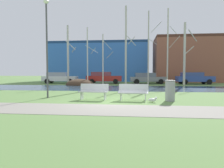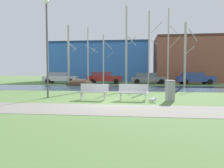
% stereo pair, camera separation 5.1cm
% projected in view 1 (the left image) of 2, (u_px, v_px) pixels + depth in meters
% --- Properties ---
extents(ground_plane, '(120.00, 120.00, 0.00)m').
position_uv_depth(ground_plane, '(123.00, 88.00, 20.68)').
color(ground_plane, '#5B7F42').
extents(paved_path_strip, '(60.00, 2.58, 0.01)m').
position_uv_depth(paved_path_strip, '(105.00, 109.00, 8.66)').
color(paved_path_strip, gray).
rests_on(paved_path_strip, ground).
extents(river_band, '(80.00, 6.90, 0.01)m').
position_uv_depth(river_band, '(123.00, 88.00, 20.18)').
color(river_band, '#284256').
rests_on(river_band, ground).
extents(soil_mound, '(3.31, 3.56, 1.41)m').
position_uv_depth(soil_mound, '(80.00, 85.00, 25.25)').
color(soil_mound, '#423021').
rests_on(soil_mound, ground).
extents(bench_left, '(1.64, 0.67, 0.87)m').
position_uv_depth(bench_left, '(94.00, 91.00, 11.74)').
color(bench_left, silver).
rests_on(bench_left, ground).
extents(bench_right, '(1.64, 0.67, 0.87)m').
position_uv_depth(bench_right, '(133.00, 92.00, 11.49)').
color(bench_right, silver).
rests_on(bench_right, ground).
extents(trash_bin, '(0.53, 0.53, 1.09)m').
position_uv_depth(trash_bin, '(170.00, 90.00, 11.16)').
color(trash_bin, gray).
rests_on(trash_bin, ground).
extents(seagull, '(0.48, 0.18, 0.27)m').
position_uv_depth(seagull, '(153.00, 100.00, 10.70)').
color(seagull, white).
rests_on(seagull, ground).
extents(streetlamp, '(0.32, 0.32, 5.73)m').
position_uv_depth(streetlamp, '(47.00, 33.00, 12.30)').
color(streetlamp, '#4C4C51').
rests_on(streetlamp, ground).
extents(birch_far_left, '(1.18, 2.09, 7.27)m').
position_uv_depth(birch_far_left, '(68.00, 55.00, 26.52)').
color(birch_far_left, beige).
rests_on(birch_far_left, ground).
extents(birch_left, '(1.34, 2.26, 6.71)m').
position_uv_depth(birch_left, '(88.00, 56.00, 24.97)').
color(birch_left, beige).
rests_on(birch_left, ground).
extents(birch_center_left, '(1.35, 2.35, 6.08)m').
position_uv_depth(birch_center_left, '(103.00, 59.00, 25.78)').
color(birch_center_left, beige).
rests_on(birch_center_left, ground).
extents(birch_center, '(1.31, 2.29, 9.36)m').
position_uv_depth(birch_center, '(126.00, 45.00, 25.52)').
color(birch_center, beige).
rests_on(birch_center, ground).
extents(birch_center_right, '(1.50, 2.33, 8.39)m').
position_uv_depth(birch_center_right, '(149.00, 48.00, 24.25)').
color(birch_center_right, '#BCB7A8').
rests_on(birch_center_right, ground).
extents(birch_right, '(1.47, 2.39, 8.94)m').
position_uv_depth(birch_right, '(168.00, 46.00, 25.08)').
color(birch_right, beige).
rests_on(birch_right, ground).
extents(birch_far_right, '(1.42, 2.26, 7.09)m').
position_uv_depth(birch_far_right, '(185.00, 53.00, 24.11)').
color(birch_far_right, beige).
rests_on(birch_far_right, ground).
extents(parked_van_nearest_white, '(4.71, 2.38, 1.48)m').
position_uv_depth(parked_van_nearest_white, '(60.00, 77.00, 28.91)').
color(parked_van_nearest_white, silver).
rests_on(parked_van_nearest_white, ground).
extents(parked_sedan_second_red, '(4.74, 2.30, 1.53)m').
position_uv_depth(parked_sedan_second_red, '(103.00, 77.00, 28.21)').
color(parked_sedan_second_red, maroon).
rests_on(parked_sedan_second_red, ground).
extents(parked_hatch_third_grey, '(4.71, 2.34, 1.41)m').
position_uv_depth(parked_hatch_third_grey, '(147.00, 78.00, 27.61)').
color(parked_hatch_third_grey, slate).
rests_on(parked_hatch_third_grey, ground).
extents(parked_wagon_fourth_blue, '(4.56, 2.26, 1.47)m').
position_uv_depth(parked_wagon_fourth_blue, '(194.00, 78.00, 26.71)').
color(parked_wagon_fourth_blue, '#2D4793').
rests_on(parked_wagon_fourth_blue, ground).
extents(building_blue_store, '(16.20, 6.42, 6.53)m').
position_uv_depth(building_blue_store, '(100.00, 62.00, 37.02)').
color(building_blue_store, '#3870C6').
rests_on(building_blue_store, ground).
extents(building_brick_low, '(15.09, 7.95, 6.86)m').
position_uv_depth(building_brick_low, '(203.00, 60.00, 33.63)').
color(building_brick_low, brown).
rests_on(building_brick_low, ground).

